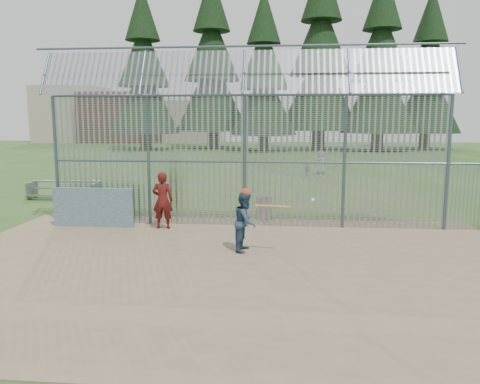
# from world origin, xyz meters

# --- Properties ---
(ground) EXTENTS (120.00, 120.00, 0.00)m
(ground) POSITION_xyz_m (0.00, 0.00, 0.00)
(ground) COLOR #2D511E
(ground) RESTS_ON ground
(dirt_infield) EXTENTS (14.00, 10.00, 0.02)m
(dirt_infield) POSITION_xyz_m (0.00, -0.50, 0.01)
(dirt_infield) COLOR #756047
(dirt_infield) RESTS_ON ground
(dugout_wall) EXTENTS (2.50, 0.12, 1.20)m
(dugout_wall) POSITION_xyz_m (-4.60, 2.90, 0.62)
(dugout_wall) COLOR #38566B
(dugout_wall) RESTS_ON dirt_infield
(batter) EXTENTS (0.67, 0.80, 1.48)m
(batter) POSITION_xyz_m (0.26, 0.68, 0.76)
(batter) COLOR navy
(batter) RESTS_ON dirt_infield
(onlooker) EXTENTS (0.64, 0.43, 1.72)m
(onlooker) POSITION_xyz_m (-2.42, 2.87, 0.88)
(onlooker) COLOR maroon
(onlooker) RESTS_ON dirt_infield
(bg_kid_standing) EXTENTS (0.82, 0.75, 1.40)m
(bg_kid_standing) POSITION_xyz_m (3.45, 18.03, 0.70)
(bg_kid_standing) COLOR gray
(bg_kid_standing) RESTS_ON ground
(bg_kid_seated) EXTENTS (0.49, 0.36, 0.78)m
(bg_kid_seated) POSITION_xyz_m (2.56, 16.60, 0.39)
(bg_kid_seated) COLOR slate
(bg_kid_seated) RESTS_ON ground
(batting_gear) EXTENTS (1.81, 0.37, 0.46)m
(batting_gear) POSITION_xyz_m (0.47, 0.64, 1.41)
(batting_gear) COLOR #BE3619
(batting_gear) RESTS_ON ground
(trash_can) EXTENTS (0.56, 0.56, 0.82)m
(trash_can) POSITION_xyz_m (0.56, 4.52, 0.38)
(trash_can) COLOR #94979C
(trash_can) RESTS_ON ground
(bleacher) EXTENTS (3.00, 0.95, 0.72)m
(bleacher) POSITION_xyz_m (-7.89, 7.75, 0.41)
(bleacher) COLOR gray
(bleacher) RESTS_ON ground
(backstop_fence) EXTENTS (20.09, 0.81, 5.30)m
(backstop_fence) POSITION_xyz_m (1.81, 3.43, 2.36)
(backstop_fence) COLOR #47566B
(backstop_fence) RESTS_ON ground
(conifer_row) EXTENTS (38.48, 12.26, 20.20)m
(conifer_row) POSITION_xyz_m (1.93, 41.51, 10.83)
(conifer_row) COLOR #332319
(conifer_row) RESTS_ON ground
(distant_buildings) EXTENTS (26.50, 10.50, 8.00)m
(distant_buildings) POSITION_xyz_m (-23.18, 56.49, 3.60)
(distant_buildings) COLOR brown
(distant_buildings) RESTS_ON ground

